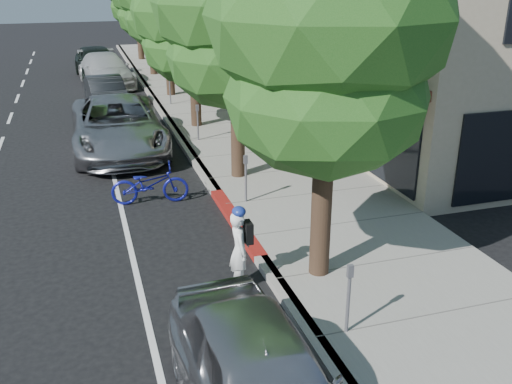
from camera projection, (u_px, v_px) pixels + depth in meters
name	position (u px, v px, depth m)	size (l,w,h in m)	color
ground	(248.00, 242.00, 13.06)	(120.00, 120.00, 0.00)	black
sidewalk	(246.00, 138.00, 20.77)	(4.60, 56.00, 0.15)	gray
curb	(183.00, 143.00, 20.14)	(0.30, 56.00, 0.15)	#9E998E
curb_red_segment	(236.00, 222.00, 13.92)	(0.32, 4.00, 0.15)	maroon
storefront_building	(324.00, 15.00, 30.42)	(10.00, 36.00, 7.00)	#B9A88E
street_tree_0	(330.00, 23.00, 9.70)	(4.37, 4.37, 7.91)	black
street_tree_1	(236.00, 6.00, 15.06)	(4.58, 4.58, 7.86)	black
street_tree_2	(192.00, 12.00, 20.59)	(4.53, 4.53, 7.12)	black
cyclist	(239.00, 250.00, 10.96)	(0.58, 0.38, 1.59)	white
bicycle	(150.00, 184.00, 15.03)	(0.71, 2.02, 1.06)	#161897
silver_suv	(118.00, 125.00, 19.23)	(2.96, 6.42, 1.78)	#A9A8AD
dark_sedan	(106.00, 93.00, 25.07)	(1.49, 4.27, 1.41)	black
white_pickup	(106.00, 70.00, 30.06)	(2.29, 5.63, 1.64)	silver
dark_suv_far	(97.00, 62.00, 32.11)	(2.11, 5.25, 1.79)	black
near_car_a	(260.00, 383.00, 7.49)	(1.83, 4.54, 1.55)	#ABABAF
pedestrian	(274.00, 109.00, 20.98)	(0.84, 0.65, 1.72)	black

